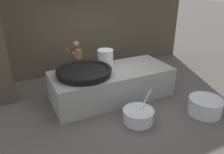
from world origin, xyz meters
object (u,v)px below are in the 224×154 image
cook (77,63)px  prep_bowl_vegetables (138,115)px  stock_pot (105,57)px  prep_bowl_meat (205,105)px  giant_wok_near (84,71)px

cook → prep_bowl_vegetables: 2.66m
stock_pot → prep_bowl_meat: stock_pot is taller
prep_bowl_meat → cook: bearing=128.9°
giant_wok_near → prep_bowl_vegetables: giant_wok_near is taller
stock_pot → prep_bowl_meat: 2.99m
stock_pot → cook: bearing=137.7°
giant_wok_near → prep_bowl_vegetables: (0.82, -1.43, -0.75)m
prep_bowl_vegetables → prep_bowl_meat: (1.70, -0.45, 0.05)m
stock_pot → prep_bowl_meat: bearing=-53.9°
giant_wok_near → stock_pot: 0.95m
prep_bowl_vegetables → cook: bearing=105.1°
stock_pot → prep_bowl_vegetables: 2.07m
cook → stock_pot: bearing=130.5°
giant_wok_near → prep_bowl_meat: (2.52, -1.88, -0.69)m
giant_wok_near → stock_pot: bearing=28.1°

